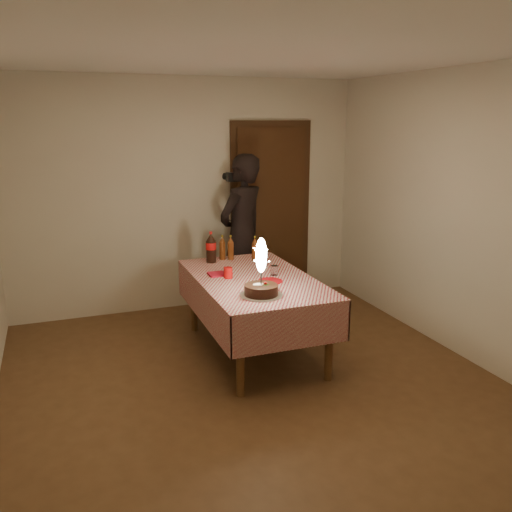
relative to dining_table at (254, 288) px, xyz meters
The scene contains 13 objects.
ground 0.98m from the dining_table, 107.37° to the right, with size 4.00×4.50×0.01m, color brown.
room_shell 1.22m from the dining_table, 106.52° to the right, with size 4.04×4.54×2.62m.
dining_table is the anchor object (origin of this frame).
birthday_cake 0.55m from the dining_table, 103.88° to the right, with size 0.35×0.35×0.48m.
red_plate 0.21m from the dining_table, 59.16° to the right, with size 0.22×0.22×0.01m, color red.
red_cup 0.28m from the dining_table, 161.69° to the left, with size 0.08×0.08×0.10m, color red.
clear_cup 0.25m from the dining_table, ahead, with size 0.07×0.07×0.09m, color white.
napkin_stack 0.37m from the dining_table, 146.00° to the left, with size 0.15×0.15×0.02m, color #AC1328.
cola_bottle 0.75m from the dining_table, 107.68° to the left, with size 0.10×0.10×0.32m.
amber_bottle_left 0.78m from the dining_table, 95.49° to the left, with size 0.06×0.06×0.25m.
amber_bottle_right 0.66m from the dining_table, 68.77° to the left, with size 0.06×0.06×0.25m.
amber_bottle_mid 0.74m from the dining_table, 89.41° to the left, with size 0.06×0.06×0.25m.
photographer 1.19m from the dining_table, 76.15° to the left, with size 0.78×0.70×1.78m.
Camera 1 is at (-1.43, -3.73, 2.14)m, focal length 38.00 mm.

